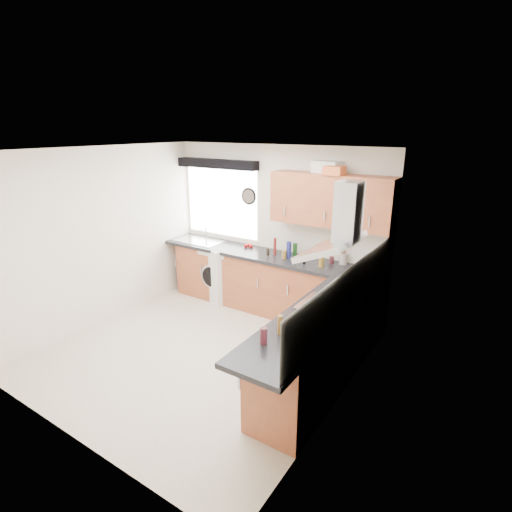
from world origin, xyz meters
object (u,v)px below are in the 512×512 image
Objects in this scene: extractor_hood at (339,229)px; oven at (323,345)px; upper_cabinets at (331,200)px; washing_machine at (223,271)px.

oven is at bearing 180.00° from extractor_hood.
extractor_hood is 1.48m from upper_cabinets.
extractor_hood is 0.86× the size of washing_machine.
upper_cabinets is 2.25m from washing_machine.
upper_cabinets is at bearing 23.12° from washing_machine.
washing_machine is (-2.35, 1.22, 0.03)m from oven.
oven is 0.94× the size of washing_machine.
oven is at bearing -67.46° from upper_cabinets.
extractor_hood is at bearing -0.00° from oven.
extractor_hood is 3.04m from washing_machine.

